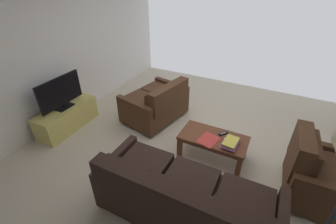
{
  "coord_description": "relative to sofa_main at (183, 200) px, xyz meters",
  "views": [
    {
      "loc": [
        -1.03,
        2.73,
        2.53
      ],
      "look_at": [
        0.19,
        0.38,
        0.87
      ],
      "focal_mm": 23.94,
      "sensor_mm": 36.0,
      "label": 1
    }
  ],
  "objects": [
    {
      "name": "ground_plane",
      "position": [
        0.45,
        -1.23,
        -0.37
      ],
      "size": [
        5.17,
        5.96,
        0.01
      ],
      "primitive_type": "cube",
      "color": "beige"
    },
    {
      "name": "wall_right",
      "position": [
        3.03,
        -1.23,
        1.04
      ],
      "size": [
        0.12,
        5.96,
        2.83
      ],
      "primitive_type": "cube",
      "color": "white",
      "rests_on": "ground"
    },
    {
      "name": "sofa_main",
      "position": [
        0.0,
        0.0,
        0.0
      ],
      "size": [
        2.05,
        0.87,
        0.87
      ],
      "color": "black",
      "rests_on": "ground"
    },
    {
      "name": "loveseat_near",
      "position": [
        1.35,
        -1.76,
        -0.01
      ],
      "size": [
        1.06,
        1.32,
        0.83
      ],
      "color": "black",
      "rests_on": "ground"
    },
    {
      "name": "coffee_table",
      "position": [
        0.03,
        -1.2,
        -0.03
      ],
      "size": [
        1.01,
        0.53,
        0.4
      ],
      "color": "brown",
      "rests_on": "ground"
    },
    {
      "name": "tv_stand",
      "position": [
        2.71,
        -0.74,
        -0.15
      ],
      "size": [
        0.46,
        1.18,
        0.44
      ],
      "color": "#D8C666",
      "rests_on": "ground"
    },
    {
      "name": "flat_tv",
      "position": [
        2.71,
        -0.74,
        0.37
      ],
      "size": [
        0.21,
        0.89,
        0.58
      ],
      "color": "black",
      "rests_on": "tv_stand"
    },
    {
      "name": "armchair_side",
      "position": [
        -1.34,
        -1.1,
        0.01
      ],
      "size": [
        0.83,
        0.9,
        0.92
      ],
      "color": "black",
      "rests_on": "ground"
    },
    {
      "name": "book_stack",
      "position": [
        -0.24,
        -1.12,
        0.08
      ],
      "size": [
        0.23,
        0.31,
        0.08
      ],
      "color": "silver",
      "rests_on": "coffee_table"
    },
    {
      "name": "tv_remote",
      "position": [
        -0.08,
        -1.33,
        0.04
      ],
      "size": [
        0.13,
        0.15,
        0.02
      ],
      "color": "black",
      "rests_on": "coffee_table"
    },
    {
      "name": "loose_magazine",
      "position": [
        0.08,
        -1.09,
        0.04
      ],
      "size": [
        0.32,
        0.36,
        0.01
      ],
      "primitive_type": "cube",
      "rotation": [
        0.0,
        0.0,
        2.91
      ],
      "color": "#C63833",
      "rests_on": "coffee_table"
    }
  ]
}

